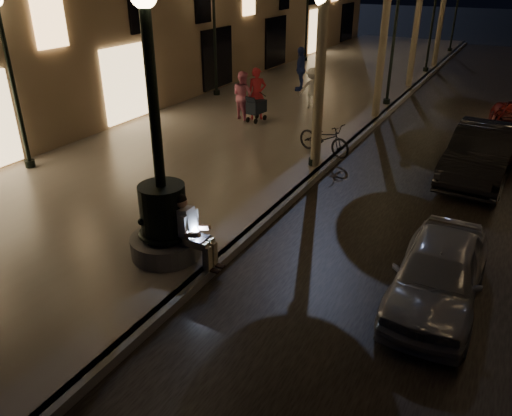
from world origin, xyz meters
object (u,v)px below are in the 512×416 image
Objects in this scene: lamp_curb_a at (319,57)px; stroller at (256,107)px; lamp_curb_b at (395,27)px; lamp_left_c at (307,7)px; lamp_curb_c at (434,12)px; lamp_curb_d at (458,2)px; pedestrian_white at (312,88)px; lamp_left_a at (8,58)px; car_second at (483,153)px; seated_man_laptop at (190,228)px; fountain_lamppost at (163,209)px; lamp_left_b at (214,23)px; car_front at (438,273)px; pedestrian_red at (257,94)px; pedestrian_pink at (243,95)px; pedestrian_blue at (301,69)px; bicycle at (324,138)px.

lamp_curb_a reaches higher than stroller.
lamp_curb_b is 1.00× the size of lamp_left_c.
lamp_curb_c is 8.00m from lamp_curb_d.
lamp_curb_a is at bearing 83.96° from pedestrian_white.
car_second is at bearing 26.74° from lamp_left_a.
seated_man_laptop is 8.90m from car_second.
fountain_lamppost is 13.75m from lamp_left_b.
lamp_curb_a is at bearing -90.00° from lamp_curb_c.
lamp_curb_c is 21.22m from lamp_left_a.
pedestrian_white is at bearing 113.14° from lamp_curb_a.
fountain_lamppost is 4.86× the size of stroller.
car_front is 1.91× the size of pedestrian_red.
pedestrian_blue is at bearing -69.44° from pedestrian_pink.
stroller is 0.55× the size of pedestrian_blue.
lamp_left_a is (-7.10, -20.00, 0.00)m from lamp_curb_c.
lamp_curb_d is at bearing 98.14° from car_front.
stroller is at bearing -126.35° from lamp_curb_b.
lamp_curb_b is at bearing 61.13° from pedestrian_blue.
car_front is at bearing -81.51° from lamp_curb_d.
pedestrian_red is 0.97× the size of pedestrian_blue.
pedestrian_red is at bearing -74.85° from lamp_left_c.
stroller is (3.53, 7.15, -2.50)m from lamp_left_a.
lamp_left_b is (-7.01, 12.00, 2.30)m from seated_man_laptop.
bicycle is (4.09, -7.52, -0.49)m from pedestrian_blue.
pedestrian_blue is at bearing -68.58° from lamp_left_c.
lamp_left_a is 4.50× the size of stroller.
pedestrian_pink is 0.91× the size of pedestrian_blue.
lamp_left_b is 8.95m from bicycle.
lamp_curb_d is 20.97m from pedestrian_red.
car_second reaches higher than car_front.
car_second is at bearing -20.47° from lamp_left_b.
fountain_lamppost reaches higher than stroller.
lamp_left_b is 2.48× the size of pedestrian_blue.
lamp_curb_c is 10.64m from pedestrian_white.
pedestrian_pink is (-8.48, 8.05, 0.47)m from car_front.
lamp_left_c is at bearing 112.18° from stroller.
lamp_left_c is 23.88m from car_front.
lamp_curb_d reaches higher than pedestrian_blue.
car_second is (4.39, 7.74, -0.20)m from seated_man_laptop.
lamp_curb_c is 2.61× the size of bicycle.
lamp_curb_d is 2.48× the size of pedestrian_blue.
lamp_curb_b reaches higher than pedestrian_white.
lamp_curb_a is 1.34× the size of car_front.
lamp_curb_a is at bearing 29.40° from lamp_left_a.
stroller is at bearing -99.96° from pedestrian_red.
lamp_curb_b reaches higher than stroller.
lamp_left_a is at bearing 162.65° from fountain_lamppost.
car_second is (4.30, 1.74, -2.50)m from lamp_curb_a.
pedestrian_blue is at bearing 76.96° from lamp_left_a.
pedestrian_white reaches higher than stroller.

